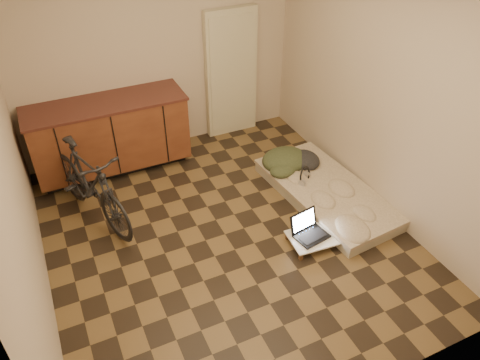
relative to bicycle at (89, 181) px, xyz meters
name	(u,v)px	position (x,y,z in m)	size (l,w,h in m)	color
room_shell	(222,126)	(1.15, -0.84, 0.81)	(3.50, 4.00, 2.60)	brown
cabinets	(110,135)	(0.40, 0.86, -0.03)	(1.84, 0.62, 0.91)	black
appliance_panel	(231,74)	(2.10, 1.10, 0.36)	(0.70, 0.10, 1.70)	beige
bicycle	(89,181)	(0.00, 0.00, 0.00)	(0.45, 1.52, 0.99)	black
futon	(327,192)	(2.45, -0.77, -0.42)	(1.01, 1.85, 0.15)	#ADA38A
clothing_pile	(291,155)	(2.31, -0.17, -0.22)	(0.61, 0.51, 0.24)	#323B22
headphones	(305,175)	(2.29, -0.55, -0.26)	(0.24, 0.22, 0.16)	black
lap_desk	(317,236)	(1.95, -1.35, -0.41)	(0.60, 0.42, 0.10)	brown
laptop	(309,230)	(1.88, -1.29, -0.35)	(0.37, 0.34, 0.22)	black
mouse	(337,230)	(2.17, -1.37, -0.38)	(0.06, 0.10, 0.04)	white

